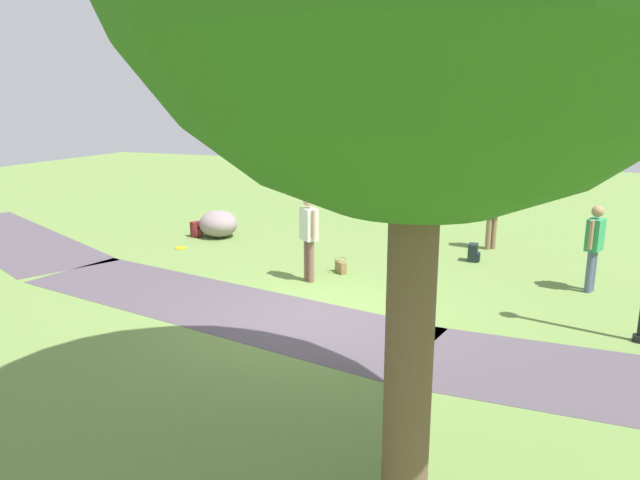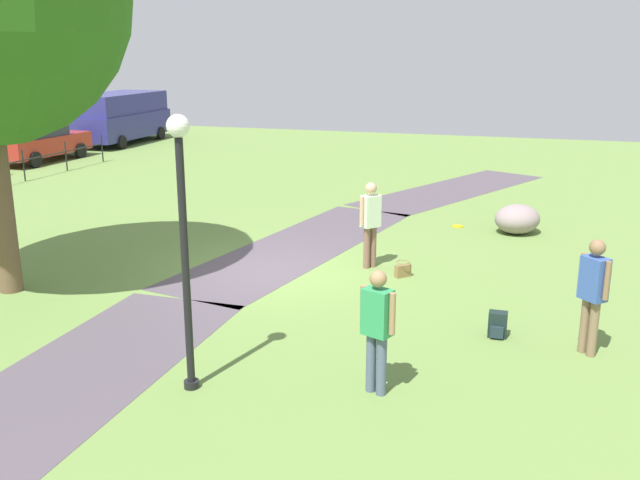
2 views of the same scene
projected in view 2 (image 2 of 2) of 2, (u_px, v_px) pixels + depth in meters
The scene contains 15 objects.
ground_plane at pixel (272, 271), 13.94m from camera, with size 48.00×48.00×0.00m, color olive.
footpath_segment_near at pixel (35, 406), 8.66m from camera, with size 8.02×2.23×0.01m.
footpath_segment_mid at pixel (301, 245), 15.74m from camera, with size 8.26×3.58×0.01m.
footpath_segment_far at pixel (453, 190), 21.97m from camera, with size 8.18×5.33×0.01m.
lamp_post at pixel (183, 226), 8.56m from camera, with size 0.28×0.28×3.53m.
lawn_boulder at pixel (517, 219), 16.70m from camera, with size 1.50×1.48×0.70m.
woman_with_handbag at pixel (370, 219), 13.90m from camera, with size 0.43×0.41×1.74m.
man_near_boulder at pixel (593, 289), 9.89m from camera, with size 0.42×0.42×1.72m.
passerby_on_path at pixel (377, 323), 8.75m from camera, with size 0.35×0.49×1.65m.
handbag_on_grass at pixel (403, 270), 13.54m from camera, with size 0.38×0.38×0.31m.
backpack_by_boulder at pixel (509, 220), 17.30m from camera, with size 0.35×0.34×0.40m.
spare_backpack_on_lawn at pixel (498, 325), 10.70m from camera, with size 0.27×0.28×0.40m.
frisbee_on_grass at pixel (458, 226), 17.41m from camera, with size 0.28×0.28×0.02m.
parked_coupe_black at pixel (38, 141), 27.22m from camera, with size 4.27×1.92×1.56m.
delivery_van at pixel (117, 116), 32.59m from camera, with size 5.86×2.86×2.30m.
Camera 2 is at (-12.34, -5.00, 4.27)m, focal length 39.31 mm.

